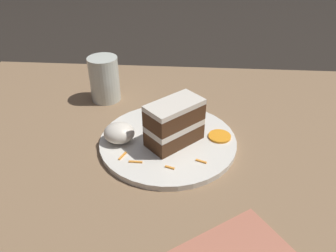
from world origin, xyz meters
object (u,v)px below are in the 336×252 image
object	(u,v)px
plate	(168,141)
drinking_glass	(105,82)
cake_slice	(174,123)
cream_dollop	(119,133)
orange_garnish	(220,136)

from	to	relation	value
plate	drinking_glass	world-z (taller)	drinking_glass
cake_slice	drinking_glass	distance (m)	0.28
plate	drinking_glass	size ratio (longest dim) A/B	2.52
cake_slice	cream_dollop	size ratio (longest dim) A/B	1.95
cream_dollop	drinking_glass	world-z (taller)	drinking_glass
orange_garnish	cream_dollop	bearing A→B (deg)	7.92
cake_slice	drinking_glass	world-z (taller)	drinking_glass
cake_slice	drinking_glass	bearing A→B (deg)	-179.77
cream_dollop	drinking_glass	size ratio (longest dim) A/B	0.56
plate	cream_dollop	world-z (taller)	cream_dollop
cream_dollop	plate	bearing A→B (deg)	-171.46
plate	drinking_glass	bearing A→B (deg)	-46.42
plate	drinking_glass	distance (m)	0.27
plate	cream_dollop	distance (m)	0.11
plate	cake_slice	xyz separation A→B (m)	(-0.01, 0.01, 0.06)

